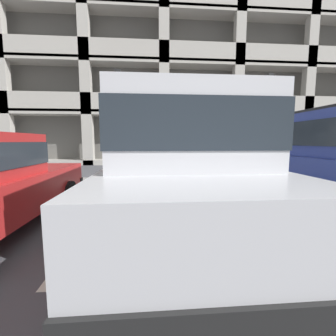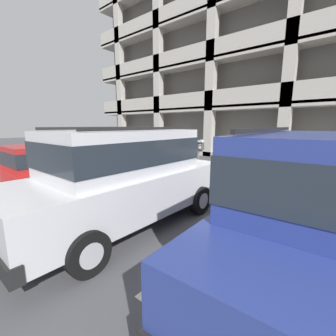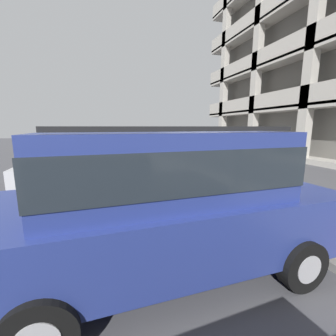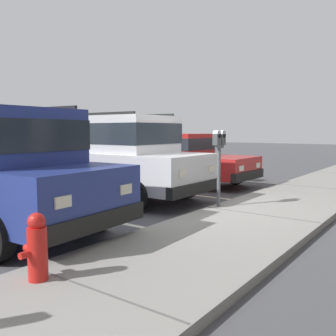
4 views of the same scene
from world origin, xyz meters
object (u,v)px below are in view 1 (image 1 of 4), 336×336
at_px(silver_suv, 177,163).
at_px(parking_meter_near, 163,147).
at_px(parking_garage, 160,47).
at_px(fire_hydrant, 304,173).

height_order(silver_suv, parking_meter_near, silver_suv).
distance_m(parking_meter_near, parking_garage, 15.08).
bearing_deg(fire_hydrant, parking_garage, 106.97).
relative_size(silver_suv, parking_garage, 0.15).
bearing_deg(parking_meter_near, parking_garage, 87.63).
bearing_deg(parking_garage, fire_hydrant, -73.03).
xyz_separation_m(silver_suv, parking_meter_near, (-0.05, 2.85, 0.17)).
bearing_deg(silver_suv, parking_garage, 87.99).
relative_size(parking_meter_near, parking_garage, 0.05).
bearing_deg(parking_garage, parking_meter_near, -92.37).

